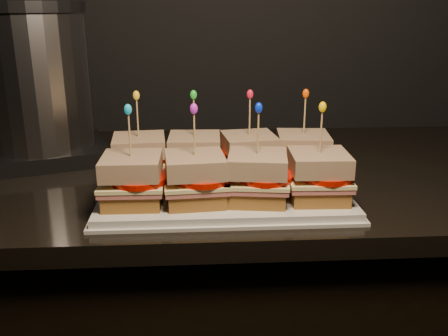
{
  "coord_description": "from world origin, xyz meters",
  "views": [
    {
      "loc": [
        0.27,
        0.69,
        1.24
      ],
      "look_at": [
        0.32,
        1.51,
        0.96
      ],
      "focal_mm": 40.0,
      "sensor_mm": 36.0,
      "label": 1
    }
  ],
  "objects": [
    {
      "name": "platter_rim",
      "position": [
        0.32,
        1.51,
        0.91
      ],
      "size": [
        0.43,
        0.27,
        0.01
      ],
      "primitive_type": "cube",
      "color": "silver",
      "rests_on": "granite_slab"
    },
    {
      "name": "sandwich_0_bread_bot",
      "position": [
        0.17,
        1.57,
        0.94
      ],
      "size": [
        0.1,
        0.1,
        0.03
      ],
      "primitive_type": "cube",
      "rotation": [
        0.0,
        0.0,
        0.08
      ],
      "color": "brown",
      "rests_on": "platter"
    },
    {
      "name": "sandwich_2_pick",
      "position": [
        0.37,
        1.57,
        1.04
      ],
      "size": [
        0.0,
        0.0,
        0.09
      ],
      "primitive_type": "cylinder",
      "color": "tan",
      "rests_on": "sandwich_2_bread_top"
    },
    {
      "name": "sandwich_4_cheese",
      "position": [
        0.17,
        1.44,
        0.96
      ],
      "size": [
        0.1,
        0.1,
        0.01
      ],
      "primitive_type": "cube",
      "rotation": [
        0.0,
        0.0,
        -0.01
      ],
      "color": "#FFED99",
      "rests_on": "sandwich_4_ham"
    },
    {
      "name": "sandwich_7_bread_top",
      "position": [
        0.47,
        1.44,
        0.99
      ],
      "size": [
        0.1,
        0.1,
        0.03
      ],
      "primitive_type": "cube",
      "rotation": [
        0.0,
        0.0,
        -0.03
      ],
      "color": "brown",
      "rests_on": "sandwich_7_tomato"
    },
    {
      "name": "sandwich_7_pick",
      "position": [
        0.47,
        1.44,
        1.04
      ],
      "size": [
        0.0,
        0.0,
        0.09
      ],
      "primitive_type": "cylinder",
      "color": "tan",
      "rests_on": "sandwich_7_bread_top"
    },
    {
      "name": "sandwich_3_cheese",
      "position": [
        0.47,
        1.57,
        0.96
      ],
      "size": [
        0.11,
        0.11,
        0.01
      ],
      "primitive_type": "cube",
      "rotation": [
        0.0,
        0.0,
        -0.09
      ],
      "color": "#FFED99",
      "rests_on": "sandwich_3_ham"
    },
    {
      "name": "sandwich_6_bread_bot",
      "position": [
        0.37,
        1.44,
        0.94
      ],
      "size": [
        0.1,
        0.1,
        0.03
      ],
      "primitive_type": "cube",
      "rotation": [
        0.0,
        0.0,
        -0.14
      ],
      "color": "brown",
      "rests_on": "platter"
    },
    {
      "name": "sandwich_6_pick",
      "position": [
        0.37,
        1.44,
        1.04
      ],
      "size": [
        0.0,
        0.0,
        0.09
      ],
      "primitive_type": "cylinder",
      "color": "tan",
      "rests_on": "sandwich_6_bread_top"
    },
    {
      "name": "sandwich_4_bread_top",
      "position": [
        0.17,
        1.44,
        0.99
      ],
      "size": [
        0.09,
        0.09,
        0.03
      ],
      "primitive_type": "cube",
      "rotation": [
        0.0,
        0.0,
        -0.01
      ],
      "color": "brown",
      "rests_on": "sandwich_4_tomato"
    },
    {
      "name": "sandwich_3_pick",
      "position": [
        0.47,
        1.57,
        1.04
      ],
      "size": [
        0.0,
        0.0,
        0.09
      ],
      "primitive_type": "cylinder",
      "color": "tan",
      "rests_on": "sandwich_3_bread_top"
    },
    {
      "name": "sandwich_1_ham",
      "position": [
        0.27,
        1.57,
        0.96
      ],
      "size": [
        0.1,
        0.1,
        0.01
      ],
      "primitive_type": "cube",
      "rotation": [
        0.0,
        0.0,
        -0.04
      ],
      "color": "#BB5A52",
      "rests_on": "sandwich_1_bread_bot"
    },
    {
      "name": "sandwich_5_pick",
      "position": [
        0.27,
        1.44,
        1.04
      ],
      "size": [
        0.0,
        0.0,
        0.09
      ],
      "primitive_type": "cylinder",
      "color": "tan",
      "rests_on": "sandwich_5_bread_top"
    },
    {
      "name": "sandwich_3_ham",
      "position": [
        0.47,
        1.57,
        0.96
      ],
      "size": [
        0.11,
        0.1,
        0.01
      ],
      "primitive_type": "cube",
      "rotation": [
        0.0,
        0.0,
        -0.09
      ],
      "color": "#BB5A52",
      "rests_on": "sandwich_3_bread_bot"
    },
    {
      "name": "sandwich_2_bread_bot",
      "position": [
        0.37,
        1.57,
        0.94
      ],
      "size": [
        0.1,
        0.1,
        0.03
      ],
      "primitive_type": "cube",
      "rotation": [
        0.0,
        0.0,
        0.13
      ],
      "color": "brown",
      "rests_on": "platter"
    },
    {
      "name": "appliance_lid",
      "position": [
        -0.06,
        1.75,
        1.23
      ],
      "size": [
        0.22,
        0.22,
        0.02
      ],
      "primitive_type": "cylinder",
      "color": "#262628",
      "rests_on": "appliance_body"
    },
    {
      "name": "sandwich_1_cheese",
      "position": [
        0.27,
        1.57,
        0.96
      ],
      "size": [
        0.11,
        0.1,
        0.01
      ],
      "primitive_type": "cube",
      "rotation": [
        0.0,
        0.0,
        -0.04
      ],
      "color": "#FFED99",
      "rests_on": "sandwich_1_ham"
    },
    {
      "name": "sandwich_5_cheese",
      "position": [
        0.27,
        1.44,
        0.96
      ],
      "size": [
        0.11,
        0.11,
        0.01
      ],
      "primitive_type": "cube",
      "rotation": [
        0.0,
        0.0,
        0.09
      ],
      "color": "#FFED99",
      "rests_on": "sandwich_5_ham"
    },
    {
      "name": "appliance_base",
      "position": [
        -0.06,
        1.75,
        0.93
      ],
      "size": [
        0.31,
        0.28,
        0.03
      ],
      "primitive_type": "cube",
      "rotation": [
        0.0,
        0.0,
        0.32
      ],
      "color": "#262628",
      "rests_on": "granite_slab"
    },
    {
      "name": "sandwich_7_tomato",
      "position": [
        0.48,
        1.44,
        0.97
      ],
      "size": [
        0.09,
        0.09,
        0.01
      ],
      "primitive_type": "cylinder",
      "color": "red",
      "rests_on": "sandwich_7_cheese"
    },
    {
      "name": "sandwich_3_bread_top",
      "position": [
        0.47,
        1.57,
        0.99
      ],
      "size": [
        0.1,
        0.1,
        0.03
      ],
      "primitive_type": "cube",
      "rotation": [
        0.0,
        0.0,
        -0.09
      ],
      "color": "brown",
      "rests_on": "sandwich_3_tomato"
    },
    {
      "name": "sandwich_4_tomato",
      "position": [
        0.18,
        1.44,
        0.97
      ],
      "size": [
        0.09,
        0.09,
        0.01
      ],
      "primitive_type": "cylinder",
      "color": "red",
      "rests_on": "sandwich_4_cheese"
    },
    {
      "name": "sandwich_1_bread_bot",
      "position": [
        0.27,
        1.57,
        0.94
      ],
      "size": [
        0.09,
        0.09,
        0.03
      ],
      "primitive_type": "cube",
      "rotation": [
        0.0,
        0.0,
        -0.04
      ],
      "color": "brown",
      "rests_on": "platter"
    },
    {
      "name": "sandwich_6_frill",
      "position": [
        0.37,
        1.44,
        1.08
      ],
      "size": [
        0.01,
        0.01,
        0.02
      ],
      "primitive_type": "ellipsoid",
      "color": "#0929D4",
      "rests_on": "sandwich_6_pick"
    },
    {
      "name": "sandwich_3_bread_bot",
      "position": [
        0.47,
        1.57,
        0.94
      ],
      "size": [
        0.1,
        0.1,
        0.03
      ],
      "primitive_type": "cube",
      "rotation": [
        0.0,
        0.0,
        -0.09
      ],
      "color": "brown",
      "rests_on": "platter"
    },
    {
      "name": "sandwich_4_ham",
      "position": [
        0.17,
        1.44,
        0.96
      ],
      "size": [
        0.1,
        0.1,
        0.01
      ],
      "primitive_type": "cube",
      "rotation": [
        0.0,
        0.0,
        -0.01
      ],
      "color": "#BB5A52",
      "rests_on": "sandwich_4_bread_bot"
    },
    {
      "name": "sandwich_2_ham",
      "position": [
        0.37,
        1.57,
        0.96
      ],
      "size": [
        0.11,
        0.11,
        0.01
      ],
      "primitive_type": "cube",
      "rotation": [
        0.0,
        0.0,
        0.13
      ],
      "color": "#BB5A52",
      "rests_on": "sandwich_2_bread_bot"
    },
    {
      "name": "sandwich_7_bread_bot",
      "position": [
        0.47,
        1.44,
        0.94
      ],
      "size": [
        0.09,
        0.09,
        0.03
      ],
      "primitive_type": "cube",
      "rotation": [
        0.0,
        0.0,
        -0.03
      ],
      "color": "brown",
      "rests_on": "platter"
    },
    {
      "name": "appliance_body",
      "position": [
        -0.06,
        1.75,
        1.08
      ],
      "size": [
        0.21,
        0.21,
        0.28
      ],
      "primitive_type": "cylinder",
      "color": "silver",
      "rests_on": "appliance_base"
    },
    {
      "name": "sandwich_1_bread_top",
      "position": [
        0.27,
        1.57,
        0.99
      ],
      "size": [
        0.1,
        0.1,
        0.03
      ],
      "primitive_type": "cube",
      "rotation": [
        0.0,
        0.0,
        -0.04
      ],
      "color": "brown",
      "rests_on": "sandwich_1_tomato"
    },
    {
      "name": "sandwich_0_tomato",
      "position": [
        0.18,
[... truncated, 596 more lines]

